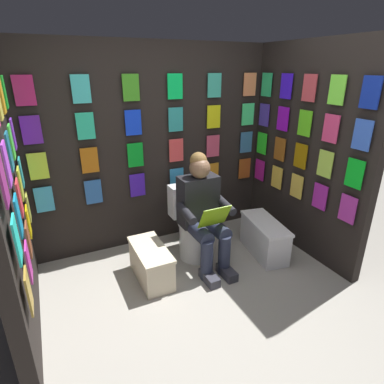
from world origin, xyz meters
name	(u,v)px	position (x,y,z in m)	size (l,w,h in m)	color
ground_plane	(231,330)	(0.00, 0.00, 0.00)	(30.00, 30.00, 0.00)	#9E998E
display_wall_back	(154,148)	(0.00, -1.72, 1.12)	(2.85, 0.14, 2.23)	black
display_wall_left	(307,152)	(-1.42, -0.84, 1.12)	(0.14, 1.68, 2.23)	black
display_wall_right	(6,195)	(1.42, -0.84, 1.12)	(0.14, 1.68, 2.23)	black
toilet	(193,227)	(-0.23, -1.17, 0.33)	(0.41, 0.56, 0.77)	white
person_reading	(203,212)	(-0.23, -0.95, 0.60)	(0.53, 0.68, 1.19)	black
comic_longbox_near	(151,263)	(0.35, -0.92, 0.17)	(0.29, 0.62, 0.35)	beige
comic_longbox_far	(264,237)	(-0.94, -0.82, 0.20)	(0.41, 0.74, 0.39)	silver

